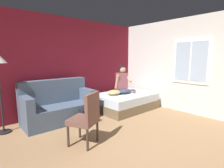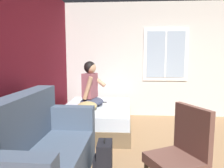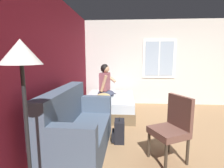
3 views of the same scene
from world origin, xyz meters
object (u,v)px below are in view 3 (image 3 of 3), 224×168
Objects in this scene: backpack at (119,131)px; cell_phone at (114,94)px; person_seated at (105,83)px; throw_pillow at (103,96)px; floor_lamp at (22,70)px; side_chair at (172,126)px; bed at (110,105)px; couch at (77,128)px.

backpack is 3.18× the size of cell_phone.
person_seated reaches higher than cell_phone.
throw_pillow is 3.01m from floor_lamp.
backpack is at bearing 57.24° from side_chair.
person_seated is (-0.01, 0.11, 0.60)m from bed.
backpack is at bearing -169.16° from bed.
bed is 1.07× the size of floor_lamp.
floor_lamp reaches higher than bed.
cell_phone is (0.30, -0.10, 0.25)m from bed.
cell_phone is at bearing -9.60° from floor_lamp.
backpack is 0.95× the size of throw_pillow.
bed is 1.66m from backpack.
cell_phone is (0.63, -0.23, -0.07)m from throw_pillow.
backpack is 0.27× the size of floor_lamp.
cell_phone is 3.67m from floor_lamp.
bed is 3.45m from floor_lamp.
floor_lamp reaches higher than backpack.
person_seated is at bearing 95.27° from bed.
backpack is 1.96m from cell_phone.
couch reaches higher than side_chair.
bed is 3.98× the size of backpack.
throw_pillow is (1.81, 1.25, 0.02)m from side_chair.
throw_pillow is at bearing 34.55° from side_chair.
throw_pillow is at bearing -10.96° from cell_phone.
bed is at bearing -84.73° from person_seated.
side_chair is 2.65m from cell_phone.
throw_pillow reaches higher than cell_phone.
throw_pillow is at bearing 18.81° from backpack.
throw_pillow is (-0.33, 0.13, 0.31)m from bed.
person_seated is at bearing -7.17° from couch.
cell_phone is at bearing -19.91° from throw_pillow.
cell_phone is at bearing 22.62° from side_chair.
floor_lamp is (-3.18, 0.38, 0.59)m from person_seated.
person_seated is 1.91× the size of backpack.
couch reaches higher than bed.
couch is at bearing -6.12° from floor_lamp.
person_seated reaches higher than side_chair.
floor_lamp is (-1.05, 1.61, 0.90)m from side_chair.
cell_phone is at bearing -18.66° from bed.
person_seated is at bearing -25.58° from cell_phone.
side_chair is 2.49m from person_seated.
bed is 0.61m from person_seated.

